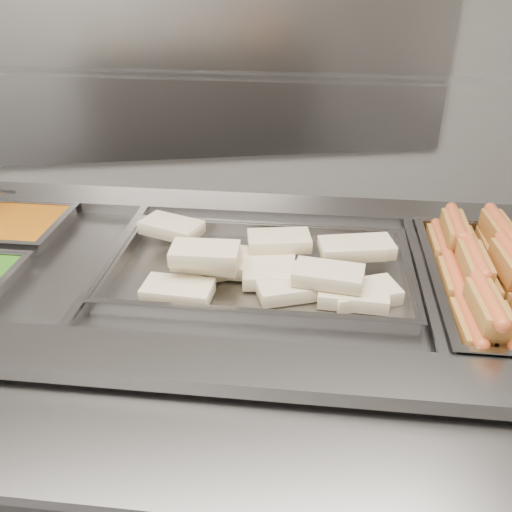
{
  "coord_description": "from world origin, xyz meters",
  "views": [
    {
      "loc": [
        -0.05,
        -0.81,
        1.75
      ],
      "look_at": [
        0.11,
        0.46,
        1.03
      ],
      "focal_mm": 40.0,
      "sensor_mm": 36.0,
      "label": 1
    }
  ],
  "objects": [
    {
      "name": "back_panel",
      "position": [
        0.0,
        2.45,
        1.2
      ],
      "size": [
        3.0,
        0.04,
        1.2
      ],
      "primitive_type": "cube",
      "color": "gray",
      "rests_on": "ground"
    },
    {
      "name": "steam_counter",
      "position": [
        0.06,
        0.47,
        0.5
      ],
      "size": [
        2.26,
        1.4,
        1.01
      ],
      "color": "gray",
      "rests_on": "ground"
    },
    {
      "name": "tray_rail",
      "position": [
        -0.08,
        -0.08,
        0.95
      ],
      "size": [
        2.02,
        0.86,
        0.06
      ],
      "color": "gray",
      "rests_on": "steam_counter"
    },
    {
      "name": "sneeze_guard",
      "position": [
        0.12,
        0.71,
        1.41
      ],
      "size": [
        1.87,
        0.76,
        0.49
      ],
      "color": "silver",
      "rests_on": "steam_counter"
    },
    {
      "name": "pan_hotdogs",
      "position": [
        0.74,
        0.31,
        0.96
      ],
      "size": [
        0.52,
        0.69,
        0.11
      ],
      "color": "gray",
      "rests_on": "steam_counter"
    },
    {
      "name": "pan_wraps",
      "position": [
        0.13,
        0.46,
        0.97
      ],
      "size": [
        0.84,
        0.61,
        0.08
      ],
      "color": "gray",
      "rests_on": "steam_counter"
    },
    {
      "name": "pan_beans",
      "position": [
        -0.6,
        0.8,
        0.96
      ],
      "size": [
        0.39,
        0.34,
        0.11
      ],
      "color": "gray",
      "rests_on": "steam_counter"
    },
    {
      "name": "hotdogs_in_buns",
      "position": [
        0.71,
        0.3,
        1.01
      ],
      "size": [
        0.41,
        0.63,
        0.13
      ],
      "color": "#91561E",
      "rests_on": "pan_hotdogs"
    },
    {
      "name": "tortilla_wraps",
      "position": [
        0.16,
        0.43,
        1.01
      ],
      "size": [
        0.68,
        0.5,
        0.11
      ],
      "color": "beige",
      "rests_on": "pan_wraps"
    }
  ]
}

